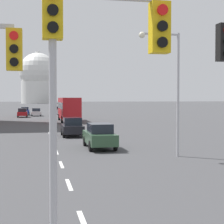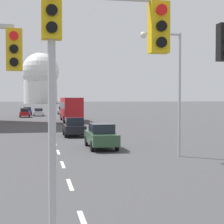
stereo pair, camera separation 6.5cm
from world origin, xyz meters
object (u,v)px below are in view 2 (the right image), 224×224
Objects in this scene: sedan_mid_centre at (62,110)px; sedan_near_right at (25,113)px; traffic_signal_centre_tall at (89,55)px; sedan_distant_centre at (74,127)px; sedan_near_left at (39,112)px; street_lamp_right at (171,79)px; sedan_far_right at (101,136)px; city_bus at (71,108)px; sedan_far_left at (27,111)px.

sedan_near_right is at bearing -123.41° from sedan_mid_centre.
traffic_signal_centre_tall reaches higher than sedan_distant_centre.
sedan_distant_centre is (3.14, -40.23, 0.07)m from sedan_near_left.
sedan_far_right is (-3.38, 4.36, -3.63)m from street_lamp_right.
city_bus is at bearing -63.55° from sedan_near_right.
city_bus is (3.70, 48.02, -2.12)m from traffic_signal_centre_tall.
street_lamp_right is at bearing -52.20° from sedan_far_right.
traffic_signal_centre_tall is 15.19m from street_lamp_right.
street_lamp_right is at bearing -81.88° from sedan_near_left.
traffic_signal_centre_tall is 1.32× the size of sedan_mid_centre.
sedan_distant_centre is (5.58, -35.83, 0.01)m from sedan_near_right.
sedan_near_left is 40.35m from sedan_distant_centre.
sedan_near_right is at bearing 98.86° from sedan_distant_centre.
traffic_signal_centre_tall is at bearing -89.16° from sedan_near_left.
street_lamp_right is 60.06m from sedan_mid_centre.
street_lamp_right is at bearing -87.53° from sedan_mid_centre.
sedan_mid_centre reaches higher than sedan_near_left.
sedan_distant_centre is (2.16, 26.50, -3.33)m from traffic_signal_centre_tall.
street_lamp_right is 1.56× the size of sedan_near_right.
sedan_distant_centre is (-4.42, 12.81, -3.66)m from street_lamp_right.
traffic_signal_centre_tall is 48.21m from city_bus.
sedan_near_left is 19.32m from city_bus.
sedan_near_right is 1.19× the size of sedan_distant_centre.
sedan_far_right is at bearing -83.00° from sedan_distant_centre.
sedan_near_left is 48.86m from sedan_far_right.
sedan_near_left is at bearing -125.98° from sedan_mid_centre.
sedan_far_right is (4.18, -48.68, 0.10)m from sedan_near_left.
sedan_mid_centre is 1.09× the size of sedan_distant_centre.
sedan_near_left is 8.48m from sedan_mid_centre.
sedan_mid_centre is at bearing 18.38° from sedan_far_left.
traffic_signal_centre_tall reaches higher than sedan_mid_centre.
sedan_mid_centre reaches higher than sedan_near_right.
city_bus is at bearing 85.60° from traffic_signal_centre_tall.
sedan_near_left is 5.03m from sedan_near_right.
city_bus reaches higher than sedan_near_left.
street_lamp_right is 1.86× the size of sedan_distant_centre.
sedan_distant_centre reaches higher than sedan_near_left.
sedan_near_left is at bearing 60.93° from sedan_near_right.
sedan_mid_centre reaches higher than sedan_far_left.
city_bus reaches higher than sedan_far_left.
sedan_far_right is 8.52m from sedan_distant_centre.
traffic_signal_centre_tall is at bearing -86.86° from sedan_near_right.
sedan_distant_centre is 21.61m from city_bus.
street_lamp_right is 34.54m from city_bus.
city_bus is at bearing 89.05° from sedan_far_right.
sedan_near_right is 36.27m from sedan_distant_centre.
sedan_far_left is at bearing 92.60° from traffic_signal_centre_tall.
sedan_distant_centre is at bearing 97.00° from sedan_far_right.
city_bus is at bearing 85.92° from sedan_distant_centre.
traffic_signal_centre_tall is 1.33× the size of sedan_near_left.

